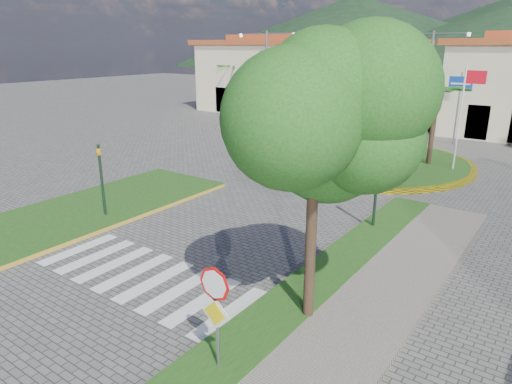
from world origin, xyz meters
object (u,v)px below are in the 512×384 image
Objects in this scene: deciduous_tree at (315,128)px; car_dark_a at (442,125)px; roundabout_island at (366,160)px; white_van at (353,115)px; stop_sign at (216,303)px.

deciduous_tree reaches higher than car_dark_a.
car_dark_a is at bearing 98.42° from deciduous_tree.
white_van is (-7.70, 14.88, 0.43)m from roundabout_island.
roundabout_island reaches higher than white_van.
car_dark_a is at bearing 96.66° from stop_sign.
white_van is at bearing 109.84° from stop_sign.
deciduous_tree is 34.80m from white_van.
stop_sign is 4.59m from deciduous_tree.
deciduous_tree is (5.50, -17.00, 5.01)m from roundabout_island.
roundabout_island is at bearing -179.59° from car_dark_a.
stop_sign is at bearing -101.18° from deciduous_tree.
car_dark_a is (-3.92, 33.60, -1.17)m from stop_sign.
stop_sign reaches higher than white_van.
stop_sign reaches higher than car_dark_a.
white_van is (-12.59, 34.91, -1.19)m from stop_sign.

